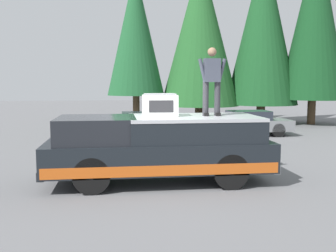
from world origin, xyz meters
TOP-DOWN VIEW (x-y plane):
  - ground_plane at (0.00, 0.00)m, footprint 90.00×90.00m
  - pickup_truck at (0.26, -0.10)m, footprint 2.01×5.54m
  - compressor_unit at (0.34, -0.13)m, footprint 0.65×0.84m
  - person_on_truck_bed at (0.29, -1.43)m, footprint 0.29×0.72m
  - parked_car_grey at (8.29, -5.09)m, footprint 1.64×4.10m
  - parked_car_black at (8.06, -0.15)m, footprint 1.64×4.10m
  - conifer_far_left at (12.55, -10.52)m, footprint 3.88×3.88m
  - conifer_left at (13.49, -7.74)m, footprint 4.29×4.29m
  - conifer_center_left at (13.78, -4.01)m, footprint 4.67×4.67m
  - conifer_center_right at (13.89, -0.20)m, footprint 3.34×3.34m

SIDE VIEW (x-z plane):
  - ground_plane at x=0.00m, z-range 0.00..0.00m
  - parked_car_grey at x=8.29m, z-range 0.00..1.16m
  - parked_car_black at x=8.06m, z-range 0.00..1.16m
  - pickup_truck at x=0.26m, z-range 0.05..1.70m
  - compressor_unit at x=0.34m, z-range 1.65..2.21m
  - person_on_truck_bed at x=0.29m, z-range 1.71..3.40m
  - conifer_center_right at x=13.89m, z-range 0.85..9.89m
  - conifer_center_left at x=13.78m, z-range 0.54..10.36m
  - conifer_left at x=13.49m, z-range 0.57..11.06m
  - conifer_far_left at x=12.55m, z-range 0.73..11.67m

